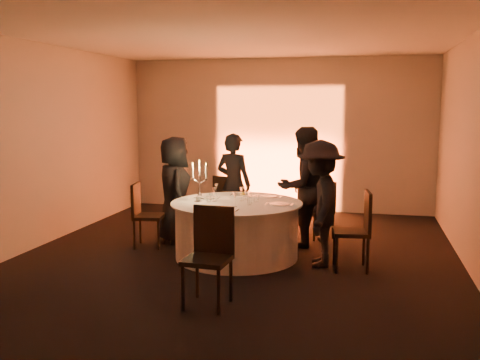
% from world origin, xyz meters
% --- Properties ---
extents(floor, '(7.00, 7.00, 0.00)m').
position_xyz_m(floor, '(0.00, 0.00, 0.00)').
color(floor, black).
rests_on(floor, ground).
extents(ceiling, '(7.00, 7.00, 0.00)m').
position_xyz_m(ceiling, '(0.00, 0.00, 3.00)').
color(ceiling, white).
rests_on(ceiling, wall_back).
extents(wall_back, '(7.00, 0.00, 7.00)m').
position_xyz_m(wall_back, '(0.00, 3.50, 1.50)').
color(wall_back, beige).
rests_on(wall_back, floor).
extents(wall_front, '(7.00, 0.00, 7.00)m').
position_xyz_m(wall_front, '(0.00, -3.50, 1.50)').
color(wall_front, beige).
rests_on(wall_front, floor).
extents(wall_left, '(0.00, 7.00, 7.00)m').
position_xyz_m(wall_left, '(-3.00, 0.00, 1.50)').
color(wall_left, beige).
rests_on(wall_left, floor).
extents(wall_right, '(0.00, 7.00, 7.00)m').
position_xyz_m(wall_right, '(3.00, 0.00, 1.50)').
color(wall_right, beige).
rests_on(wall_right, floor).
extents(uplighter_fixture, '(0.25, 0.12, 0.10)m').
position_xyz_m(uplighter_fixture, '(0.00, 3.20, 0.05)').
color(uplighter_fixture, black).
rests_on(uplighter_fixture, floor).
extents(banquet_table, '(1.80, 1.80, 0.77)m').
position_xyz_m(banquet_table, '(0.00, 0.00, 0.38)').
color(banquet_table, black).
rests_on(banquet_table, floor).
extents(chair_left, '(0.48, 0.48, 0.95)m').
position_xyz_m(chair_left, '(-1.47, 0.22, 0.53)').
color(chair_left, black).
rests_on(chair_left, floor).
extents(chair_back_left, '(0.51, 0.51, 0.92)m').
position_xyz_m(chair_back_left, '(-0.54, 1.53, 0.52)').
color(chair_back_left, black).
rests_on(chair_back_left, floor).
extents(chair_back_right, '(0.55, 0.55, 0.91)m').
position_xyz_m(chair_back_right, '(1.04, 1.31, 0.51)').
color(chair_back_right, black).
rests_on(chair_back_right, floor).
extents(chair_right, '(0.50, 0.50, 1.01)m').
position_xyz_m(chair_right, '(1.63, -0.20, 0.57)').
color(chair_right, black).
rests_on(chair_right, floor).
extents(chair_front, '(0.48, 0.48, 1.03)m').
position_xyz_m(chair_front, '(0.14, -1.75, 0.58)').
color(chair_front, black).
rests_on(chair_front, floor).
extents(guest_left, '(0.83, 0.94, 1.62)m').
position_xyz_m(guest_left, '(-1.11, 0.60, 0.81)').
color(guest_left, black).
rests_on(guest_left, floor).
extents(guest_back_left, '(0.68, 0.54, 1.64)m').
position_xyz_m(guest_back_left, '(-0.36, 1.28, 0.82)').
color(guest_back_left, black).
rests_on(guest_back_left, floor).
extents(guest_back_right, '(1.09, 1.08, 1.78)m').
position_xyz_m(guest_back_right, '(0.81, 0.82, 0.89)').
color(guest_back_right, black).
rests_on(guest_back_right, floor).
extents(guest_right, '(0.71, 1.12, 1.65)m').
position_xyz_m(guest_right, '(1.14, -0.11, 0.82)').
color(guest_right, black).
rests_on(guest_right, floor).
extents(plate_left, '(0.36, 0.26, 0.01)m').
position_xyz_m(plate_left, '(-0.49, 0.23, 0.78)').
color(plate_left, white).
rests_on(plate_left, banquet_table).
extents(plate_back_left, '(0.36, 0.28, 0.08)m').
position_xyz_m(plate_back_left, '(-0.04, 0.56, 0.79)').
color(plate_back_left, white).
rests_on(plate_back_left, banquet_table).
extents(plate_back_right, '(0.35, 0.24, 0.01)m').
position_xyz_m(plate_back_right, '(0.36, 0.53, 0.78)').
color(plate_back_right, white).
rests_on(plate_back_right, banquet_table).
extents(plate_right, '(0.36, 0.26, 0.01)m').
position_xyz_m(plate_right, '(0.59, -0.02, 0.78)').
color(plate_right, white).
rests_on(plate_right, banquet_table).
extents(plate_front, '(0.36, 0.26, 0.08)m').
position_xyz_m(plate_front, '(-0.02, -0.58, 0.79)').
color(plate_front, white).
rests_on(plate_front, banquet_table).
extents(coffee_cup, '(0.11, 0.11, 0.07)m').
position_xyz_m(coffee_cup, '(-0.53, -0.06, 0.80)').
color(coffee_cup, white).
rests_on(coffee_cup, banquet_table).
extents(candelabra, '(0.24, 0.11, 0.57)m').
position_xyz_m(candelabra, '(-0.55, 0.07, 0.97)').
color(candelabra, white).
rests_on(candelabra, banquet_table).
extents(wine_glass_a, '(0.07, 0.07, 0.19)m').
position_xyz_m(wine_glass_a, '(0.21, -0.15, 0.91)').
color(wine_glass_a, white).
rests_on(wine_glass_a, banquet_table).
extents(wine_glass_b, '(0.07, 0.07, 0.19)m').
position_xyz_m(wine_glass_b, '(0.04, 0.13, 0.91)').
color(wine_glass_b, white).
rests_on(wine_glass_b, banquet_table).
extents(wine_glass_c, '(0.07, 0.07, 0.19)m').
position_xyz_m(wine_glass_c, '(-0.39, 0.36, 0.91)').
color(wine_glass_c, white).
rests_on(wine_glass_c, banquet_table).
extents(wine_glass_d, '(0.07, 0.07, 0.19)m').
position_xyz_m(wine_glass_d, '(0.07, 0.24, 0.91)').
color(wine_glass_d, white).
rests_on(wine_glass_d, banquet_table).
extents(wine_glass_e, '(0.07, 0.07, 0.19)m').
position_xyz_m(wine_glass_e, '(0.06, -0.34, 0.91)').
color(wine_glass_e, white).
rests_on(wine_glass_e, banquet_table).
extents(wine_glass_f, '(0.07, 0.07, 0.19)m').
position_xyz_m(wine_glass_f, '(-0.31, -0.01, 0.91)').
color(wine_glass_f, white).
rests_on(wine_glass_f, banquet_table).
extents(tumbler_a, '(0.07, 0.07, 0.09)m').
position_xyz_m(tumbler_a, '(-0.39, 0.11, 0.82)').
color(tumbler_a, white).
rests_on(tumbler_a, banquet_table).
extents(tumbler_b, '(0.07, 0.07, 0.09)m').
position_xyz_m(tumbler_b, '(0.19, -0.05, 0.82)').
color(tumbler_b, white).
rests_on(tumbler_b, banquet_table).
extents(tumbler_c, '(0.07, 0.07, 0.09)m').
position_xyz_m(tumbler_c, '(0.25, 0.13, 0.82)').
color(tumbler_c, white).
rests_on(tumbler_c, banquet_table).
extents(tumbler_d, '(0.07, 0.07, 0.09)m').
position_xyz_m(tumbler_d, '(-0.38, -0.06, 0.82)').
color(tumbler_d, white).
rests_on(tumbler_d, banquet_table).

